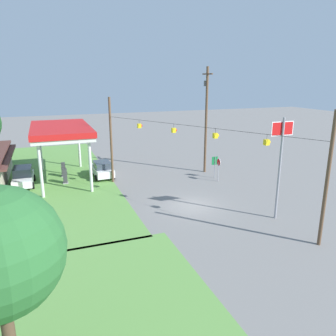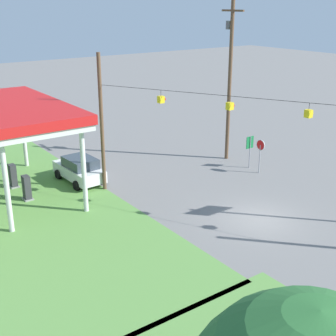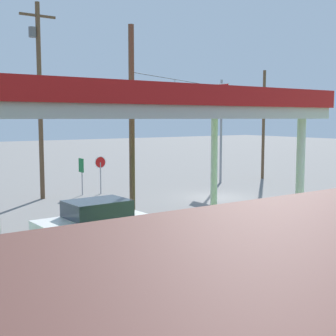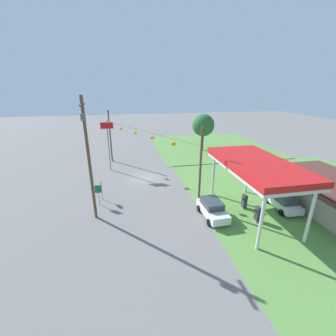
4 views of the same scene
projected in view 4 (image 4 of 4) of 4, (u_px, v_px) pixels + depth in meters
The scene contains 13 objects.
ground_plane at pixel (145, 178), 32.47m from camera, with size 160.00×160.00×0.00m, color slate.
grass_verge_opposite_corner at pixel (210, 146), 50.07m from camera, with size 24.00×24.00×0.04m, color #5B8E42.
gas_station_canopy at pixel (257, 166), 21.57m from camera, with size 11.34×5.83×5.88m.
fuel_pump_near at pixel (244, 202), 24.33m from camera, with size 0.71×0.56×1.61m.
fuel_pump_far at pixel (258, 214), 21.95m from camera, with size 0.71×0.56×1.61m.
car_at_pumps_front at pixel (212, 209), 22.69m from camera, with size 4.43×2.25×1.78m.
car_at_pumps_rear at pixel (283, 201), 24.22m from camera, with size 4.63×2.20×1.89m.
stop_sign_roadside at pixel (101, 185), 25.86m from camera, with size 0.80×0.08×2.50m.
stop_sign_overhead at pixel (108, 136), 33.91m from camera, with size 0.22×1.95×7.90m.
route_sign at pixel (98, 191), 24.70m from camera, with size 0.10×0.70×2.40m.
utility_pole_main at pixel (88, 155), 20.59m from camera, with size 2.20×0.44×11.90m.
signal_span_gantry at pixel (144, 146), 30.81m from camera, with size 18.57×10.24×8.86m.
tree_west_verge at pixel (203, 125), 45.12m from camera, with size 4.43×4.43×7.40m.
Camera 4 is at (30.05, -2.48, 12.58)m, focal length 24.00 mm.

